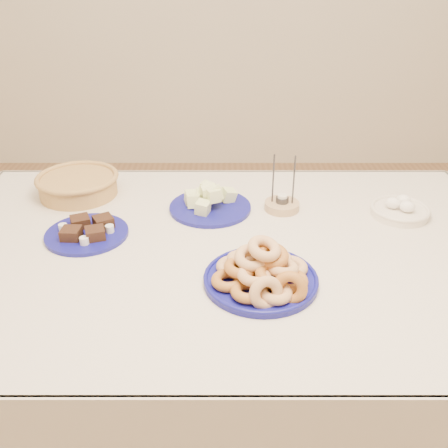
{
  "coord_description": "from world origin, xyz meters",
  "views": [
    {
      "loc": [
        0.0,
        -1.22,
        1.5
      ],
      "look_at": [
        0.0,
        -0.05,
        0.85
      ],
      "focal_mm": 40.0,
      "sensor_mm": 36.0,
      "label": 1
    }
  ],
  "objects": [
    {
      "name": "wicker_basket",
      "position": [
        -0.5,
        0.34,
        0.79
      ],
      "size": [
        0.34,
        0.34,
        0.07
      ],
      "rotation": [
        0.0,
        0.0,
        -0.26
      ],
      "color": "olive",
      "rests_on": "dining_table"
    },
    {
      "name": "dining_table",
      "position": [
        0.0,
        0.0,
        0.64
      ],
      "size": [
        1.71,
        1.11,
        0.75
      ],
      "color": "brown",
      "rests_on": "ground"
    },
    {
      "name": "ground",
      "position": [
        0.0,
        0.0,
        0.0
      ],
      "size": [
        5.0,
        5.0,
        0.0
      ],
      "primitive_type": "plane",
      "color": "#916744",
      "rests_on": "ground"
    },
    {
      "name": "candle_holder",
      "position": [
        0.19,
        0.23,
        0.77
      ],
      "size": [
        0.13,
        0.13,
        0.19
      ],
      "rotation": [
        0.0,
        0.0,
        -0.19
      ],
      "color": "tan",
      "rests_on": "dining_table"
    },
    {
      "name": "melon_plate",
      "position": [
        -0.05,
        0.23,
        0.78
      ],
      "size": [
        0.29,
        0.29,
        0.09
      ],
      "rotation": [
        0.0,
        0.0,
        -0.11
      ],
      "color": "navy",
      "rests_on": "dining_table"
    },
    {
      "name": "brownie_plate",
      "position": [
        -0.41,
        0.06,
        0.76
      ],
      "size": [
        0.28,
        0.28,
        0.04
      ],
      "rotation": [
        0.0,
        0.0,
        0.16
      ],
      "color": "navy",
      "rests_on": "dining_table"
    },
    {
      "name": "egg_bowl",
      "position": [
        0.56,
        0.19,
        0.77
      ],
      "size": [
        0.24,
        0.24,
        0.06
      ],
      "rotation": [
        0.0,
        0.0,
        -0.39
      ],
      "color": "silver",
      "rests_on": "dining_table"
    },
    {
      "name": "donut_platter",
      "position": [
        0.1,
        -0.18,
        0.78
      ],
      "size": [
        0.34,
        0.34,
        0.13
      ],
      "rotation": [
        0.0,
        0.0,
        0.19
      ],
      "color": "navy",
      "rests_on": "dining_table"
    }
  ]
}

